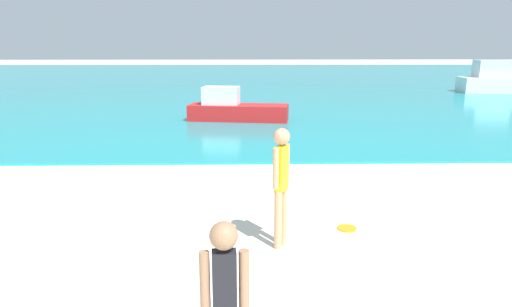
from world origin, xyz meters
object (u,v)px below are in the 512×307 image
(boat_far, at_px, (505,81))
(frisbee, at_px, (347,228))
(person_standing, at_px, (281,181))
(boat_near, at_px, (235,109))

(boat_far, bearing_deg, frisbee, -119.21)
(boat_far, bearing_deg, person_standing, -120.44)
(frisbee, bearing_deg, boat_near, 100.83)
(boat_near, bearing_deg, person_standing, -76.76)
(person_standing, relative_size, boat_far, 0.29)
(frisbee, distance_m, boat_near, 10.36)
(frisbee, xyz_separation_m, boat_far, (13.91, 20.24, 0.70))
(boat_near, bearing_deg, frisbee, -70.62)
(boat_near, bearing_deg, boat_far, 40.97)
(boat_near, xyz_separation_m, boat_far, (15.85, 10.07, 0.23))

